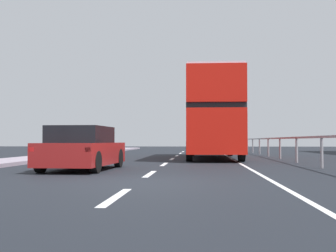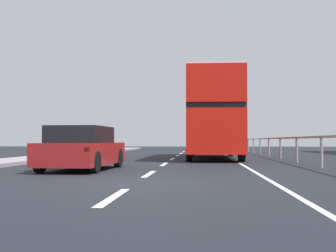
# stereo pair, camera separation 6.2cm
# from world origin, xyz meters

# --- Properties ---
(ground_plane) EXTENTS (75.55, 120.00, 0.10)m
(ground_plane) POSITION_xyz_m (0.00, 0.00, -0.05)
(ground_plane) COLOR black
(lane_paint_markings) EXTENTS (3.19, 46.00, 0.01)m
(lane_paint_markings) POSITION_xyz_m (1.88, 8.35, 0.00)
(lane_paint_markings) COLOR silver
(lane_paint_markings) RESTS_ON ground
(bridge_side_railing) EXTENTS (0.10, 42.00, 1.10)m
(bridge_side_railing) POSITION_xyz_m (5.51, 9.00, 0.90)
(bridge_side_railing) COLOR gray
(bridge_side_railing) RESTS_ON ground
(double_decker_bus_red) EXTENTS (2.61, 10.33, 4.26)m
(double_decker_bus_red) POSITION_xyz_m (2.10, 13.38, 2.28)
(double_decker_bus_red) COLOR red
(double_decker_bus_red) RESTS_ON ground
(hatchback_car_near) EXTENTS (1.99, 4.35, 1.39)m
(hatchback_car_near) POSITION_xyz_m (-2.33, 3.81, 0.67)
(hatchback_car_near) COLOR maroon
(hatchback_car_near) RESTS_ON ground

